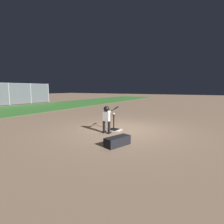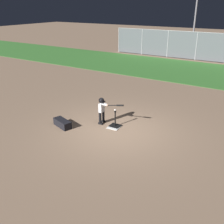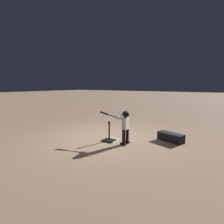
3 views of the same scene
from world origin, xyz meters
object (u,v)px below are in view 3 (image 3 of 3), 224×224
object	(u,v)px
batter_child	(124,123)
baseball	(109,121)
batting_tee	(109,138)
equipment_bag	(171,137)

from	to	relation	value
batter_child	baseball	xyz separation A→B (m)	(0.56, 0.02, 0.01)
batting_tee	batter_child	size ratio (longest dim) A/B	0.60
equipment_bag	batting_tee	bearing A→B (deg)	50.40
baseball	batter_child	bearing A→B (deg)	-177.95
batting_tee	batter_child	distance (m)	0.80
batting_tee	batter_child	bearing A→B (deg)	-177.95
batting_tee	batter_child	world-z (taller)	batter_child
batting_tee	baseball	distance (m)	0.58
batter_child	baseball	size ratio (longest dim) A/B	14.44
batting_tee	baseball	bearing A→B (deg)	0.00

